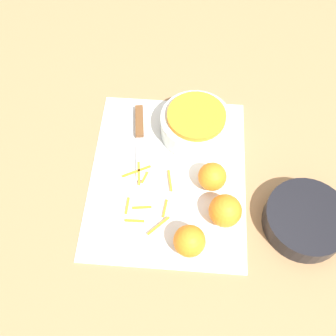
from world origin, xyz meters
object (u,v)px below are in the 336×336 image
orange_right (225,211)px  orange_back (212,177)px  bowl_dark (306,220)px  orange_left (189,241)px  bowl_speckled (196,123)px  knife (140,129)px

orange_right → orange_back: 0.09m
bowl_dark → orange_right: 0.18m
orange_left → bowl_speckled: bearing=179.8°
bowl_speckled → orange_right: (0.23, 0.07, 0.00)m
orange_left → orange_right: (-0.07, 0.07, 0.00)m
bowl_speckled → orange_left: bowl_speckled is taller
orange_right → orange_back: (-0.08, -0.03, -0.00)m
bowl_dark → bowl_speckled: bearing=-132.7°
orange_left → orange_right: size_ratio=0.94×
orange_left → orange_right: bearing=134.7°
bowl_dark → knife: 0.45m
bowl_speckled → knife: (0.01, -0.14, -0.03)m
bowl_dark → orange_left: 0.26m
bowl_dark → orange_right: size_ratio=2.49×
bowl_dark → orange_left: bearing=-73.9°
bowl_dark → orange_back: size_ratio=2.75×
orange_left → orange_right: 0.10m
bowl_dark → orange_left: orange_left is taller
bowl_dark → orange_back: (-0.09, -0.21, 0.01)m
orange_left → orange_back: size_ratio=1.04×
knife → orange_back: bearing=45.6°
orange_back → bowl_speckled: bearing=-163.3°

